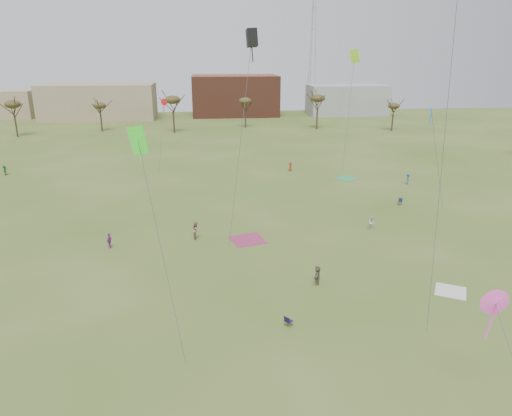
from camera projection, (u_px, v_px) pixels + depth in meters
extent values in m
plane|color=#40581B|center=(274.00, 336.00, 32.77)|extent=(260.00, 260.00, 0.00)
imported|color=#987261|center=(196.00, 230.00, 49.55)|extent=(0.80, 0.99, 1.93)
imported|color=#645F47|center=(317.00, 275.00, 39.91)|extent=(0.94, 1.64, 1.69)
imported|color=purple|center=(109.00, 241.00, 47.28)|extent=(0.63, 0.99, 1.57)
imported|color=silver|center=(372.00, 223.00, 52.25)|extent=(0.85, 0.74, 1.48)
imported|color=#2A802C|center=(5.00, 170.00, 75.32)|extent=(0.87, 1.50, 1.54)
imported|color=#A6331C|center=(290.00, 166.00, 77.95)|extent=(0.74, 0.85, 1.47)
imported|color=#1D5886|center=(408.00, 179.00, 69.98)|extent=(0.99, 1.24, 1.67)
cube|color=silver|center=(451.00, 291.00, 38.92)|extent=(3.28, 3.28, 0.03)
cube|color=#9C3058|center=(248.00, 240.00, 49.53)|extent=(4.15, 4.15, 0.03)
cube|color=#37985D|center=(346.00, 178.00, 73.45)|extent=(4.06, 4.06, 0.03)
cube|color=#18153A|center=(289.00, 321.00, 33.87)|extent=(0.71, 0.71, 0.04)
cube|color=#18153A|center=(287.00, 320.00, 33.64)|extent=(0.43, 0.46, 0.44)
cube|color=#161F3D|center=(400.00, 202.00, 60.65)|extent=(0.70, 0.70, 0.04)
cube|color=#161F3D|center=(401.00, 200.00, 60.77)|extent=(0.48, 0.41, 0.44)
cube|color=black|center=(252.00, 38.00, 39.66)|extent=(0.86, 0.86, 1.47)
cube|color=black|center=(252.00, 48.00, 39.94)|extent=(0.08, 0.08, 2.20)
cylinder|color=#4C4C51|center=(240.00, 150.00, 42.48)|extent=(2.36, 0.30, 19.16)
cylinder|color=#4C4C51|center=(444.00, 145.00, 28.30)|extent=(0.34, 1.33, 25.36)
cube|color=#35E929|center=(138.00, 140.00, 26.43)|extent=(0.80, 0.80, 1.56)
cube|color=#35E929|center=(139.00, 150.00, 26.60)|extent=(0.08, 0.08, 1.41)
cylinder|color=#4C4C51|center=(163.00, 256.00, 27.54)|extent=(2.17, 2.41, 13.31)
cone|color=#F74EC1|center=(495.00, 303.00, 24.53)|extent=(1.54, 0.11, 1.54)
cube|color=#F74EC1|center=(492.00, 319.00, 24.84)|extent=(0.08, 0.08, 2.51)
cube|color=#A4F128|center=(355.00, 56.00, 69.31)|extent=(1.01, 1.01, 1.98)
cube|color=#A4F128|center=(354.00, 61.00, 69.54)|extent=(0.08, 0.08, 1.78)
cylinder|color=#4C4C51|center=(348.00, 116.00, 70.95)|extent=(1.60, 2.30, 17.38)
cone|color=red|center=(164.00, 102.00, 69.65)|extent=(1.02, 0.07, 1.02)
cube|color=red|center=(164.00, 107.00, 69.86)|extent=(0.08, 0.08, 1.67)
cylinder|color=#4C4C51|center=(161.00, 139.00, 70.51)|extent=(1.36, 1.76, 10.88)
cone|color=blue|center=(431.00, 111.00, 51.20)|extent=(0.94, 0.07, 0.94)
cube|color=blue|center=(431.00, 117.00, 51.39)|extent=(0.08, 0.08, 1.55)
cylinder|color=#4C4C51|center=(437.00, 162.00, 54.07)|extent=(3.73, 1.74, 11.84)
cylinder|color=#3A2B1E|center=(16.00, 126.00, 108.17)|extent=(0.40, 0.40, 5.10)
ellipsoid|color=#473D1E|center=(13.00, 104.00, 106.60)|extent=(3.57, 3.57, 1.87)
cylinder|color=#3A2B1E|center=(101.00, 123.00, 115.76)|extent=(0.40, 0.40, 4.32)
ellipsoid|color=#473D1E|center=(100.00, 106.00, 114.43)|extent=(3.02, 3.02, 1.58)
cylinder|color=#3A2B1E|center=(174.00, 122.00, 113.64)|extent=(0.40, 0.40, 5.40)
ellipsoid|color=#473D1E|center=(173.00, 100.00, 111.97)|extent=(3.78, 3.78, 1.98)
cylinder|color=#3A2B1E|center=(245.00, 119.00, 121.22)|extent=(0.40, 0.40, 4.68)
ellipsoid|color=#473D1E|center=(245.00, 101.00, 119.78)|extent=(3.28, 3.28, 1.72)
cylinder|color=#3A2B1E|center=(317.00, 119.00, 119.17)|extent=(0.40, 0.40, 5.28)
ellipsoid|color=#473D1E|center=(318.00, 98.00, 117.54)|extent=(3.70, 3.70, 1.94)
cylinder|color=#3A2B1E|center=(392.00, 122.00, 116.45)|extent=(0.40, 0.40, 4.20)
ellipsoid|color=#473D1E|center=(394.00, 106.00, 115.15)|extent=(2.94, 2.94, 1.54)
cube|color=#937F60|center=(99.00, 102.00, 136.03)|extent=(32.00, 14.00, 10.00)
cube|color=brown|center=(235.00, 95.00, 144.46)|extent=(26.00, 16.00, 12.00)
cube|color=gray|center=(347.00, 100.00, 146.58)|extent=(24.00, 12.00, 9.00)
cube|color=#937F60|center=(1.00, 104.00, 139.92)|extent=(20.00, 12.00, 8.00)
cylinder|color=#9EA3A8|center=(315.00, 51.00, 147.64)|extent=(0.16, 0.16, 38.00)
cylinder|color=#9EA3A8|center=(310.00, 51.00, 148.24)|extent=(0.16, 0.16, 38.00)
cylinder|color=#9EA3A8|center=(311.00, 51.00, 146.77)|extent=(0.16, 0.16, 38.00)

